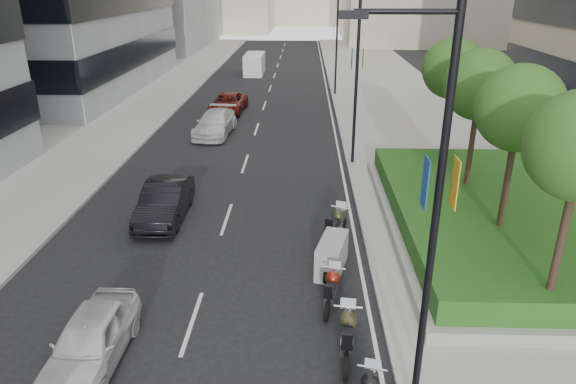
{
  "coord_description": "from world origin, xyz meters",
  "views": [
    {
      "loc": [
        1.69,
        -8.22,
        9.18
      ],
      "look_at": [
        1.12,
        9.17,
        2.0
      ],
      "focal_mm": 32.0,
      "sensor_mm": 36.0,
      "label": 1
    }
  ],
  "objects_px": {
    "lamp_post_1": "(354,69)",
    "lamp_post_2": "(335,35)",
    "motorcycle_5": "(332,256)",
    "lamp_post_0": "(429,208)",
    "motorcycle_4": "(332,289)",
    "car_d": "(228,103)",
    "delivery_van": "(254,65)",
    "car_c": "(215,123)",
    "car_a": "(91,340)",
    "motorcycle_3": "(347,335)",
    "car_b": "(165,201)",
    "motorcycle_6": "(336,226)"
  },
  "relations": [
    {
      "from": "lamp_post_1",
      "to": "motorcycle_6",
      "type": "xyz_separation_m",
      "value": [
        -1.22,
        -8.81,
        -4.43
      ]
    },
    {
      "from": "lamp_post_2",
      "to": "car_d",
      "type": "height_order",
      "value": "lamp_post_2"
    },
    {
      "from": "lamp_post_0",
      "to": "car_a",
      "type": "distance_m",
      "value": 9.07
    },
    {
      "from": "motorcycle_4",
      "to": "car_d",
      "type": "bearing_deg",
      "value": 27.05
    },
    {
      "from": "motorcycle_4",
      "to": "lamp_post_0",
      "type": "bearing_deg",
      "value": -146.68
    },
    {
      "from": "motorcycle_4",
      "to": "motorcycle_5",
      "type": "distance_m",
      "value": 1.99
    },
    {
      "from": "lamp_post_0",
      "to": "delivery_van",
      "type": "xyz_separation_m",
      "value": [
        -7.79,
        45.63,
        -4.09
      ]
    },
    {
      "from": "lamp_post_1",
      "to": "car_b",
      "type": "relative_size",
      "value": 1.92
    },
    {
      "from": "lamp_post_2",
      "to": "motorcycle_5",
      "type": "bearing_deg",
      "value": -92.9
    },
    {
      "from": "lamp_post_2",
      "to": "motorcycle_5",
      "type": "height_order",
      "value": "lamp_post_2"
    },
    {
      "from": "lamp_post_0",
      "to": "motorcycle_4",
      "type": "xyz_separation_m",
      "value": [
        -1.57,
        4.01,
        -4.51
      ]
    },
    {
      "from": "car_b",
      "to": "motorcycle_4",
      "type": "bearing_deg",
      "value": -43.17
    },
    {
      "from": "motorcycle_5",
      "to": "motorcycle_4",
      "type": "bearing_deg",
      "value": -168.58
    },
    {
      "from": "lamp_post_0",
      "to": "delivery_van",
      "type": "distance_m",
      "value": 46.47
    },
    {
      "from": "motorcycle_6",
      "to": "car_b",
      "type": "bearing_deg",
      "value": 97.2
    },
    {
      "from": "lamp_post_0",
      "to": "motorcycle_4",
      "type": "relative_size",
      "value": 4.35
    },
    {
      "from": "motorcycle_6",
      "to": "car_c",
      "type": "xyz_separation_m",
      "value": [
        -6.95,
        14.4,
        0.11
      ]
    },
    {
      "from": "car_b",
      "to": "car_c",
      "type": "relative_size",
      "value": 0.91
    },
    {
      "from": "car_b",
      "to": "car_d",
      "type": "relative_size",
      "value": 0.93
    },
    {
      "from": "delivery_van",
      "to": "car_c",
      "type": "bearing_deg",
      "value": -90.64
    },
    {
      "from": "car_d",
      "to": "delivery_van",
      "type": "height_order",
      "value": "delivery_van"
    },
    {
      "from": "motorcycle_3",
      "to": "motorcycle_5",
      "type": "distance_m",
      "value": 4.21
    },
    {
      "from": "car_a",
      "to": "car_c",
      "type": "bearing_deg",
      "value": 91.5
    },
    {
      "from": "motorcycle_6",
      "to": "car_c",
      "type": "bearing_deg",
      "value": 47.42
    },
    {
      "from": "motorcycle_6",
      "to": "car_a",
      "type": "height_order",
      "value": "car_a"
    },
    {
      "from": "motorcycle_6",
      "to": "car_a",
      "type": "xyz_separation_m",
      "value": [
        -6.63,
        -6.92,
        0.05
      ]
    },
    {
      "from": "lamp_post_1",
      "to": "car_c",
      "type": "distance_m",
      "value": 10.8
    },
    {
      "from": "lamp_post_0",
      "to": "motorcycle_6",
      "type": "relative_size",
      "value": 3.97
    },
    {
      "from": "car_a",
      "to": "car_d",
      "type": "relative_size",
      "value": 0.8
    },
    {
      "from": "car_a",
      "to": "car_b",
      "type": "xyz_separation_m",
      "value": [
        -0.32,
        8.71,
        0.08
      ]
    },
    {
      "from": "motorcycle_5",
      "to": "car_c",
      "type": "distance_m",
      "value": 17.89
    },
    {
      "from": "car_b",
      "to": "lamp_post_2",
      "type": "bearing_deg",
      "value": 70.9
    },
    {
      "from": "lamp_post_0",
      "to": "motorcycle_4",
      "type": "height_order",
      "value": "lamp_post_0"
    },
    {
      "from": "lamp_post_1",
      "to": "car_a",
      "type": "distance_m",
      "value": 18.11
    },
    {
      "from": "car_d",
      "to": "lamp_post_0",
      "type": "bearing_deg",
      "value": -70.4
    },
    {
      "from": "lamp_post_0",
      "to": "delivery_van",
      "type": "bearing_deg",
      "value": 99.69
    },
    {
      "from": "car_b",
      "to": "car_d",
      "type": "distance_m",
      "value": 18.56
    },
    {
      "from": "lamp_post_0",
      "to": "motorcycle_3",
      "type": "distance_m",
      "value": 4.97
    },
    {
      "from": "lamp_post_2",
      "to": "motorcycle_6",
      "type": "relative_size",
      "value": 3.97
    },
    {
      "from": "lamp_post_0",
      "to": "lamp_post_2",
      "type": "bearing_deg",
      "value": 90.0
    },
    {
      "from": "motorcycle_3",
      "to": "motorcycle_5",
      "type": "relative_size",
      "value": 1.11
    },
    {
      "from": "motorcycle_6",
      "to": "car_c",
      "type": "relative_size",
      "value": 0.44
    },
    {
      "from": "car_c",
      "to": "lamp_post_2",
      "type": "bearing_deg",
      "value": 60.9
    },
    {
      "from": "lamp_post_1",
      "to": "motorcycle_3",
      "type": "bearing_deg",
      "value": -94.78
    },
    {
      "from": "lamp_post_0",
      "to": "car_c",
      "type": "xyz_separation_m",
      "value": [
        -8.16,
        22.6,
        -4.32
      ]
    },
    {
      "from": "lamp_post_2",
      "to": "delivery_van",
      "type": "xyz_separation_m",
      "value": [
        -7.79,
        10.63,
        -4.09
      ]
    },
    {
      "from": "lamp_post_1",
      "to": "lamp_post_2",
      "type": "distance_m",
      "value": 18.0
    },
    {
      "from": "lamp_post_2",
      "to": "motorcycle_6",
      "type": "distance_m",
      "value": 27.2
    },
    {
      "from": "car_b",
      "to": "lamp_post_0",
      "type": "bearing_deg",
      "value": -51.73
    },
    {
      "from": "lamp_post_0",
      "to": "car_c",
      "type": "relative_size",
      "value": 1.74
    }
  ]
}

